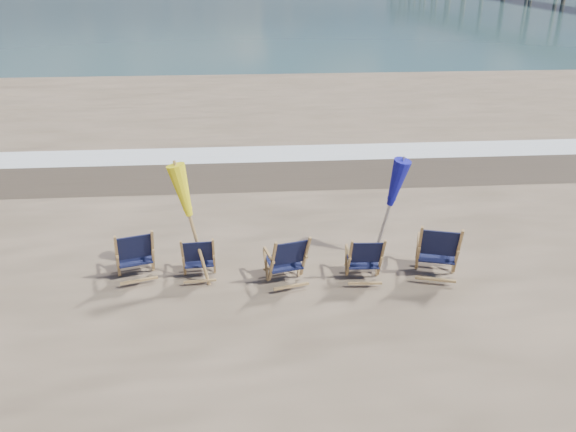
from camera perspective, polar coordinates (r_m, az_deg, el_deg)
name	(u,v)px	position (r m, az deg, el deg)	size (l,w,h in m)	color
surf_foam	(271,154)	(15.72, -1.69, 6.36)	(200.00, 1.40, 0.01)	silver
wet_sand_strip	(274,172)	(14.30, -1.40, 4.46)	(200.00, 2.60, 0.00)	#42362A
beach_chair_0	(153,253)	(9.61, -13.55, -3.65)	(0.65, 0.73, 1.02)	#121534
beach_chair_1	(214,258)	(9.39, -7.54, -4.25)	(0.57, 0.65, 0.90)	#121534
beach_chair_2	(305,259)	(9.19, 1.78, -4.37)	(0.64, 0.72, 1.00)	#121534
beach_chair_3	(381,260)	(9.34, 9.46, -4.44)	(0.60, 0.67, 0.93)	#121534
beach_chair_4	(458,254)	(9.62, 16.85, -3.74)	(0.71, 0.80, 1.11)	#121534
umbrella_yellow	(192,196)	(8.90, -9.77, 1.97)	(0.30, 0.30, 2.10)	#A17C48
umbrella_blue	(389,186)	(9.71, 10.21, 3.04)	(0.30, 0.30, 1.95)	#A5A5AD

